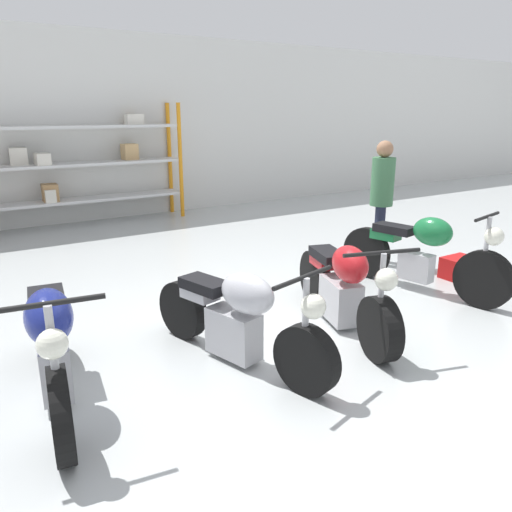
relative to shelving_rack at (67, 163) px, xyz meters
name	(u,v)px	position (x,y,z in m)	size (l,w,h in m)	color
ground_plane	(277,333)	(0.59, -6.02, -1.18)	(30.00, 30.00, 0.00)	#B2B7B7
back_wall	(91,128)	(0.59, 0.36, 0.62)	(30.00, 0.08, 3.60)	silver
shelving_rack	(67,163)	(0.00, 0.00, 0.00)	(4.52, 0.63, 2.28)	orange
motorcycle_blue	(52,344)	(-1.51, -6.15, -0.70)	(0.67, 2.04, 1.06)	black
motorcycle_silver	(239,317)	(-0.04, -6.33, -0.76)	(0.84, 2.02, 0.97)	black
motorcycle_red	(344,287)	(1.25, -6.23, -0.76)	(0.93, 2.06, 1.00)	black
motorcycle_green	(423,252)	(2.75, -5.97, -0.69)	(0.72, 2.17, 1.06)	black
person_near_rack	(382,192)	(3.19, -4.83, -0.16)	(0.45, 0.45, 1.74)	#1E2338
toolbox	(457,267)	(3.58, -5.87, -1.04)	(0.44, 0.26, 0.28)	red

